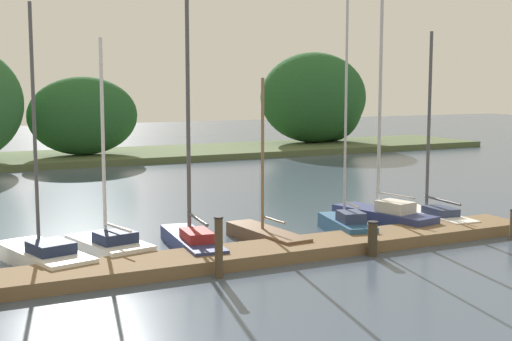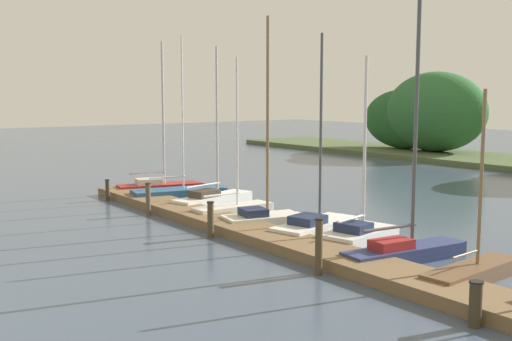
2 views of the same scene
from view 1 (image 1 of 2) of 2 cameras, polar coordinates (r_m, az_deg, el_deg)
name	(u,v)px [view 1 (image 1 of 2)]	position (r m, az deg, el deg)	size (l,w,h in m)	color
dock_pier	(102,273)	(18.39, -12.31, -8.03)	(27.70, 1.80, 0.35)	brown
far_shore	(14,114)	(45.71, -18.91, 4.29)	(71.50, 8.17, 7.18)	#4C5B38
sailboat_5	(42,253)	(20.11, -16.84, -6.36)	(2.17, 4.11, 7.02)	white
sailboat_6	(108,244)	(20.74, -11.82, -5.78)	(1.96, 3.30, 6.16)	white
sailboat_7	(191,235)	(21.01, -5.24, -5.19)	(1.43, 4.44, 8.36)	navy
sailboat_8	(264,234)	(21.93, 0.66, -5.10)	(1.18, 3.87, 5.06)	brown
sailboat_9	(346,223)	(23.24, 7.22, -4.18)	(1.63, 3.34, 7.57)	#285684
sailboat_10	(382,213)	(24.73, 10.07, -3.41)	(1.84, 4.23, 7.84)	navy
sailboat_11	(430,212)	(25.83, 13.78, -3.27)	(1.32, 4.40, 6.68)	white
mooring_piling_3	(219,247)	(17.97, -3.01, -6.19)	(0.24, 0.24, 1.58)	#4C3D28
mooring_piling_4	(373,239)	(20.51, 9.36, -5.42)	(0.31, 0.31, 1.01)	#3D3323
mooring_piling_5	(512,224)	(23.78, 19.93, -4.09)	(0.19, 0.19, 0.96)	brown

